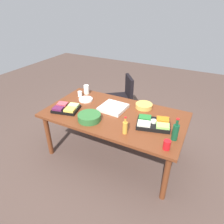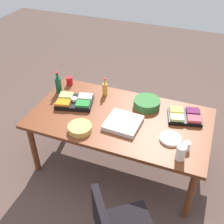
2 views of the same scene
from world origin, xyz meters
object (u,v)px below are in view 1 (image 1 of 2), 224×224
(pizza_box, at_px, (113,108))
(red_solo_cup, at_px, (167,145))
(chip_bowl, at_px, (144,106))
(conference_table, at_px, (114,118))
(salad_bowl, at_px, (89,117))
(office_chair, at_px, (120,102))
(dressing_bottle, at_px, (125,127))
(fruit_platter, at_px, (66,108))
(veggie_tray, at_px, (153,123))
(paper_plate_stack, at_px, (86,99))
(mayo_jar, at_px, (86,89))
(paper_cup, at_px, (80,94))
(wine_bottle, at_px, (175,132))

(pizza_box, height_order, red_solo_cup, red_solo_cup)
(chip_bowl, bearing_deg, conference_table, 49.37)
(salad_bowl, bearing_deg, office_chair, -82.22)
(office_chair, xyz_separation_m, dressing_bottle, (-0.74, 1.46, 0.50))
(fruit_platter, bearing_deg, veggie_tray, -171.40)
(fruit_platter, xyz_separation_m, red_solo_cup, (-1.52, 0.18, 0.02))
(conference_table, xyz_separation_m, paper_plate_stack, (0.60, -0.17, 0.09))
(office_chair, xyz_separation_m, mayo_jar, (0.32, 0.71, 0.49))
(pizza_box, distance_m, mayo_jar, 0.72)
(mayo_jar, bearing_deg, paper_cup, 76.06)
(red_solo_cup, bearing_deg, veggie_tray, -54.74)
(salad_bowl, relative_size, wine_bottle, 1.08)
(pizza_box, bearing_deg, dressing_bottle, 133.29)
(conference_table, relative_size, dressing_bottle, 8.66)
(pizza_box, height_order, chip_bowl, chip_bowl)
(paper_plate_stack, relative_size, salad_bowl, 0.71)
(mayo_jar, distance_m, veggie_tray, 1.39)
(chip_bowl, height_order, paper_cup, paper_cup)
(pizza_box, distance_m, veggie_tray, 0.68)
(mayo_jar, xyz_separation_m, salad_bowl, (-0.51, 0.70, -0.03))
(dressing_bottle, bearing_deg, chip_bowl, -89.04)
(chip_bowl, distance_m, wine_bottle, 0.81)
(paper_cup, bearing_deg, pizza_box, 169.00)
(veggie_tray, bearing_deg, office_chair, -48.90)
(paper_plate_stack, relative_size, paper_cup, 2.44)
(red_solo_cup, height_order, salad_bowl, red_solo_cup)
(red_solo_cup, bearing_deg, office_chair, -50.25)
(paper_plate_stack, distance_m, red_solo_cup, 1.56)
(paper_cup, bearing_deg, veggie_tray, 167.85)
(mayo_jar, bearing_deg, conference_table, 151.81)
(conference_table, relative_size, paper_plate_stack, 9.05)
(fruit_platter, xyz_separation_m, paper_cup, (0.09, -0.48, 0.01))
(red_solo_cup, distance_m, salad_bowl, 1.08)
(dressing_bottle, relative_size, chip_bowl, 0.91)
(paper_plate_stack, bearing_deg, conference_table, 164.33)
(conference_table, xyz_separation_m, fruit_platter, (0.67, 0.23, 0.10))
(salad_bowl, bearing_deg, veggie_tray, -161.95)
(mayo_jar, height_order, red_solo_cup, mayo_jar)
(salad_bowl, bearing_deg, mayo_jar, -53.83)
(conference_table, relative_size, paper_cup, 22.12)
(office_chair, height_order, pizza_box, office_chair)
(red_solo_cup, height_order, paper_cup, red_solo_cup)
(office_chair, relative_size, wine_bottle, 3.01)
(dressing_bottle, distance_m, chip_bowl, 0.73)
(office_chair, distance_m, dressing_bottle, 1.71)
(pizza_box, bearing_deg, paper_cup, -8.11)
(fruit_platter, bearing_deg, office_chair, -101.01)
(conference_table, relative_size, red_solo_cup, 18.10)
(salad_bowl, height_order, paper_cup, same)
(pizza_box, relative_size, salad_bowl, 1.16)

